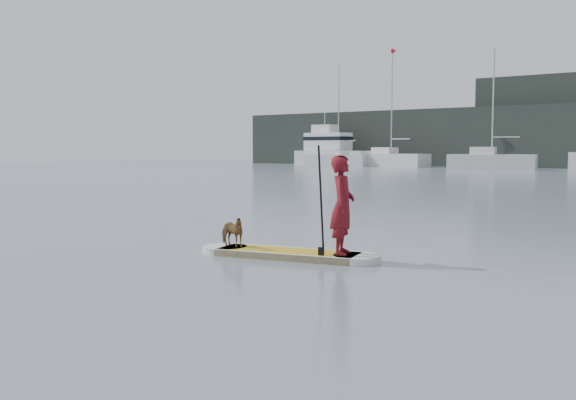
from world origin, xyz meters
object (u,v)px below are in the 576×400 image
Objects in this scene: paddler at (342,205)px; sailboat_c at (491,161)px; paddleboard at (288,254)px; sailboat_b at (390,158)px; dog at (231,231)px; motor_yacht_b at (331,150)px; sailboat_a at (338,159)px.

sailboat_c is (-13.79, 47.38, -0.16)m from paddler.
sailboat_b reaches higher than paddleboard.
dog is 0.07× the size of motor_yacht_b.
dog reaches higher than paddleboard.
paddler is 56.33m from sailboat_b.
sailboat_c is at bearing -5.89° from sailboat_b.
paddler reaches higher than paddleboard.
paddleboard is at bearing 80.06° from paddler.
paddleboard is at bearing -55.70° from sailboat_b.
sailboat_c reaches higher than paddler.
dog is at bearing -87.14° from sailboat_c.
dog is 0.06× the size of sailboat_a.
sailboat_a is at bearing 108.07° from paddleboard.
paddler is (0.96, 0.23, 0.89)m from paddleboard.
paddleboard is 56.11m from sailboat_b.
sailboat_c is 18.92m from motor_yacht_b.
motor_yacht_b is (-32.46, 50.34, 0.71)m from paddler.
motor_yacht_b is at bearing -171.27° from sailboat_b.
sailboat_c is at bearing -5.35° from motor_yacht_b.
dog is at bearing 80.06° from paddler.
sailboat_b is (-25.25, 50.35, -0.11)m from paddler.
dog is 59.23m from motor_yacht_b.
sailboat_b is 7.25m from motor_yacht_b.
paddleboard is 0.30× the size of sailboat_a.
sailboat_b is at bearing 3.75° from motor_yacht_b.
sailboat_a is (-31.20, 49.63, -0.20)m from paddler.
sailboat_c is at bearing -6.97° from sailboat_a.
sailboat_a is at bearing 9.05° from paddler.
paddleboard is at bearing -54.42° from motor_yacht_b.
sailboat_a is 0.89× the size of sailboat_b.
dog is (-1.09, -0.25, 0.34)m from paddleboard.
sailboat_b is at bearing 7.29° from sailboat_a.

